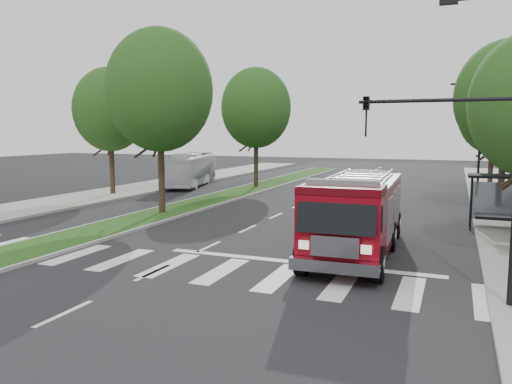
% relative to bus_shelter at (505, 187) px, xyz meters
% --- Properties ---
extents(ground, '(140.00, 140.00, 0.00)m').
position_rel_bus_shelter_xyz_m(ground, '(-11.20, -8.15, -2.04)').
color(ground, black).
rests_on(ground, ground).
extents(sidewalk_left, '(5.00, 80.00, 0.15)m').
position_rel_bus_shelter_xyz_m(sidewalk_left, '(-25.70, 1.85, -1.96)').
color(sidewalk_left, gray).
rests_on(sidewalk_left, ground).
extents(median, '(3.00, 50.00, 0.15)m').
position_rel_bus_shelter_xyz_m(median, '(-17.20, 9.85, -1.96)').
color(median, gray).
rests_on(median, ground).
extents(bus_shelter, '(3.20, 1.60, 2.61)m').
position_rel_bus_shelter_xyz_m(bus_shelter, '(0.00, 0.00, 0.00)').
color(bus_shelter, black).
rests_on(bus_shelter, ground).
extents(tree_right_mid, '(5.60, 5.60, 9.72)m').
position_rel_bus_shelter_xyz_m(tree_right_mid, '(0.30, 5.85, 4.45)').
color(tree_right_mid, black).
rests_on(tree_right_mid, ground).
extents(tree_right_far, '(5.00, 5.00, 8.73)m').
position_rel_bus_shelter_xyz_m(tree_right_far, '(0.30, 15.85, 3.80)').
color(tree_right_far, black).
rests_on(tree_right_far, ground).
extents(tree_median_near, '(5.80, 5.80, 10.16)m').
position_rel_bus_shelter_xyz_m(tree_median_near, '(-17.20, -2.15, 4.77)').
color(tree_median_near, black).
rests_on(tree_median_near, ground).
extents(tree_median_far, '(5.60, 5.60, 9.72)m').
position_rel_bus_shelter_xyz_m(tree_median_far, '(-17.20, 11.85, 4.45)').
color(tree_median_far, black).
rests_on(tree_median_far, ground).
extents(tree_left_mid, '(5.20, 5.20, 9.16)m').
position_rel_bus_shelter_xyz_m(tree_left_mid, '(-25.20, 3.85, 4.12)').
color(tree_left_mid, black).
rests_on(tree_left_mid, ground).
extents(streetlight_right_near, '(4.08, 0.22, 8.00)m').
position_rel_bus_shelter_xyz_m(streetlight_right_near, '(-1.59, -11.65, 2.63)').
color(streetlight_right_near, black).
rests_on(streetlight_right_near, ground).
extents(streetlight_right_far, '(2.11, 0.20, 8.00)m').
position_rel_bus_shelter_xyz_m(streetlight_right_far, '(-0.85, 11.85, 2.44)').
color(streetlight_right_far, black).
rests_on(streetlight_right_far, ground).
extents(fire_engine, '(3.02, 9.01, 3.09)m').
position_rel_bus_shelter_xyz_m(fire_engine, '(-5.53, -7.07, -0.55)').
color(fire_engine, '#4E040B').
rests_on(fire_engine, ground).
extents(city_bus, '(4.90, 10.28, 2.79)m').
position_rel_bus_shelter_xyz_m(city_bus, '(-23.20, 11.74, -0.64)').
color(city_bus, silver).
rests_on(city_bus, ground).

